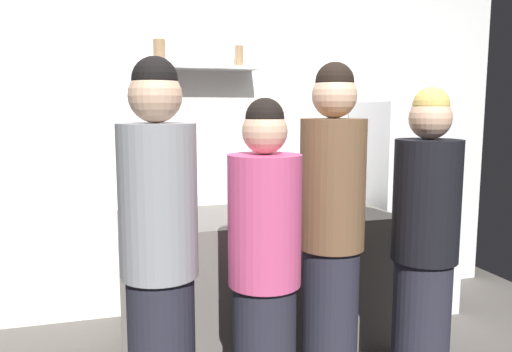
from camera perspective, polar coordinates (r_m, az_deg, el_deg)
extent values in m
cube|color=white|center=(3.93, -3.88, 3.66)|extent=(4.80, 0.10, 2.60)
cube|color=silver|center=(3.74, -6.37, 12.21)|extent=(0.83, 0.22, 0.02)
cylinder|color=olive|center=(3.71, -10.97, 13.72)|extent=(0.09, 0.09, 0.18)
cylinder|color=olive|center=(3.81, -1.94, 13.51)|extent=(0.06, 0.06, 0.15)
cube|color=white|center=(4.15, 16.36, -3.20)|extent=(0.66, 0.65, 1.63)
cylinder|color=#99999E|center=(3.96, 21.28, -2.73)|extent=(0.02, 0.02, 0.45)
cube|color=#66605B|center=(3.38, 0.00, -11.80)|extent=(1.74, 0.74, 0.90)
cube|color=gray|center=(3.46, 4.42, -3.25)|extent=(0.34, 0.24, 0.05)
cylinder|color=#B2B2B7|center=(3.33, -9.60, -3.31)|extent=(0.11, 0.11, 0.10)
cylinder|color=silver|center=(3.29, -9.49, -2.25)|extent=(0.02, 0.01, 0.17)
cylinder|color=silver|center=(3.34, -9.21, -2.21)|extent=(0.01, 0.01, 0.16)
cylinder|color=silver|center=(3.32, -9.57, -2.11)|extent=(0.01, 0.01, 0.18)
cylinder|color=silver|center=(3.32, -9.46, -2.38)|extent=(0.01, 0.01, 0.15)
cylinder|color=silver|center=(3.31, -9.27, -2.38)|extent=(0.02, 0.04, 0.15)
cylinder|color=black|center=(3.73, 9.25, -1.27)|extent=(0.07, 0.07, 0.21)
cylinder|color=black|center=(3.71, 9.30, 0.97)|extent=(0.03, 0.03, 0.08)
cylinder|color=gold|center=(3.71, 9.31, 1.75)|extent=(0.03, 0.03, 0.02)
cylinder|color=#19471E|center=(3.58, 11.71, -1.47)|extent=(0.07, 0.07, 0.24)
cylinder|color=#19471E|center=(3.56, 11.78, 1.03)|extent=(0.03, 0.03, 0.08)
cylinder|color=black|center=(3.56, 11.80, 1.77)|extent=(0.03, 0.03, 0.02)
cylinder|color=silver|center=(3.09, 4.68, -3.12)|extent=(0.10, 0.10, 0.21)
cylinder|color=silver|center=(3.07, 4.71, -0.94)|extent=(0.05, 0.05, 0.03)
cylinder|color=#268C3F|center=(3.06, 4.71, -0.49)|extent=(0.06, 0.06, 0.02)
cylinder|color=#262633|center=(2.82, 8.40, -16.42)|extent=(0.30, 0.30, 0.85)
cylinder|color=brown|center=(2.61, 8.72, -0.93)|extent=(0.34, 0.34, 0.67)
sphere|color=#D8AD8C|center=(2.58, 8.93, 9.06)|extent=(0.23, 0.23, 0.23)
sphere|color=black|center=(2.58, 8.96, 10.60)|extent=(0.20, 0.20, 0.20)
cylinder|color=gray|center=(2.21, -11.11, -2.80)|extent=(0.34, 0.34, 0.67)
sphere|color=#D8AD8C|center=(2.17, -11.42, 8.94)|extent=(0.23, 0.23, 0.23)
sphere|color=black|center=(2.17, -11.47, 10.75)|extent=(0.19, 0.19, 0.19)
cylinder|color=#D14C7F|center=(2.30, 0.99, -5.05)|extent=(0.34, 0.34, 0.61)
sphere|color=#D8AD8C|center=(2.25, 1.01, 5.11)|extent=(0.21, 0.21, 0.21)
sphere|color=black|center=(2.25, 1.01, 6.70)|extent=(0.18, 0.18, 0.18)
cylinder|color=#262633|center=(2.93, 18.25, -16.48)|extent=(0.30, 0.30, 0.79)
cylinder|color=black|center=(2.72, 18.88, -2.65)|extent=(0.34, 0.34, 0.63)
sphere|color=#D8AD8C|center=(2.68, 19.28, 6.25)|extent=(0.21, 0.21, 0.21)
sphere|color=#D8B759|center=(2.68, 19.34, 7.63)|extent=(0.18, 0.18, 0.18)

